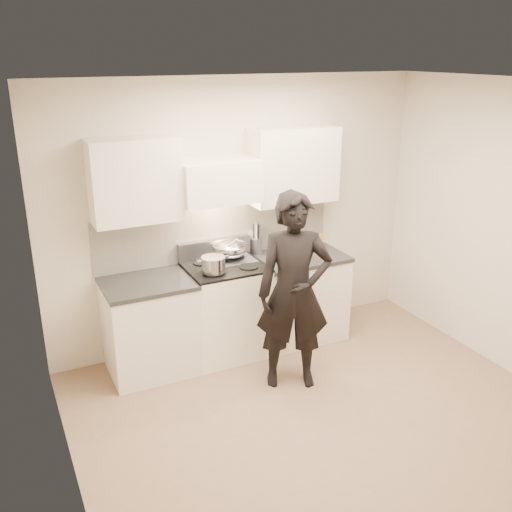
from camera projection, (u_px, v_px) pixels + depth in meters
The scene contains 11 objects.
ground_plane at pixel (326, 420), 4.77m from camera, with size 4.00×4.00×0.00m, color #88694F.
room_shell at pixel (303, 227), 4.52m from camera, with size 4.04×3.54×2.70m.
stove at pixel (226, 309), 5.69m from camera, with size 0.76×0.65×0.96m.
counter_right at pixel (298, 296), 6.04m from camera, with size 0.92×0.67×0.92m.
counter_left at pixel (150, 326), 5.38m from camera, with size 0.82×0.67×0.92m.
wok at pixel (230, 249), 5.66m from camera, with size 0.34×0.43×0.28m.
stock_pot at pixel (213, 264), 5.30m from camera, with size 0.32×0.23×0.15m.
utensil_crock at pixel (256, 245), 5.89m from camera, with size 0.12×0.12×0.32m.
spice_jar at pixel (280, 248), 5.95m from camera, with size 0.04×0.04×0.08m.
oil_glass at pixel (319, 242), 6.04m from camera, with size 0.09×0.09×0.15m.
person at pixel (294, 292), 5.02m from camera, with size 0.66×0.43×1.81m, color black.
Camera 1 is at (-2.28, -3.36, 2.92)m, focal length 40.00 mm.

